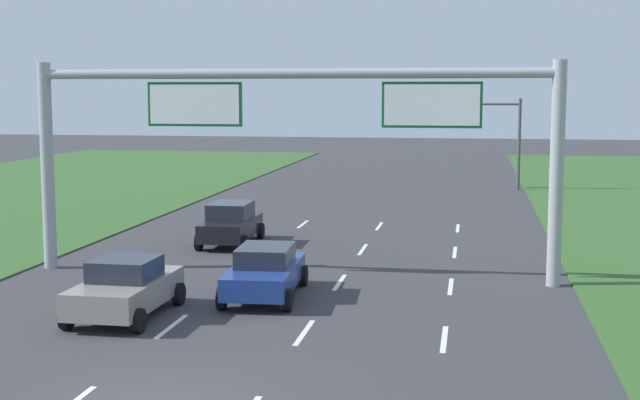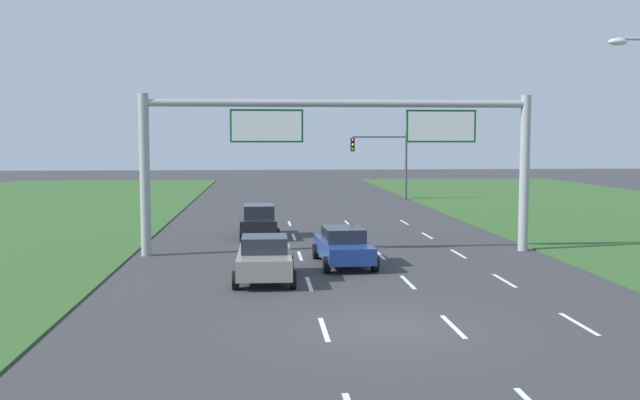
% 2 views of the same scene
% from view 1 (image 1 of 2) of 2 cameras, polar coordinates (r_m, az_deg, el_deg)
% --- Properties ---
extents(lane_dashes_inner_left, '(0.14, 44.40, 0.01)m').
position_cam_1_polar(lane_dashes_inner_left, '(20.87, -12.23, -10.01)').
color(lane_dashes_inner_left, white).
rests_on(lane_dashes_inner_left, ground_plane).
extents(lane_dashes_inner_right, '(0.14, 44.40, 0.01)m').
position_cam_1_polar(lane_dashes_inner_right, '(19.87, -2.66, -10.74)').
color(lane_dashes_inner_right, white).
rests_on(lane_dashes_inner_right, ground_plane).
extents(lane_dashes_slip, '(0.14, 44.40, 0.01)m').
position_cam_1_polar(lane_dashes_slip, '(19.45, 7.66, -11.19)').
color(lane_dashes_slip, white).
rests_on(lane_dashes_slip, ground_plane).
extents(car_near_red, '(2.28, 4.48, 1.51)m').
position_cam_1_polar(car_near_red, '(26.36, -3.54, -4.58)').
color(car_near_red, navy).
rests_on(car_near_red, ground_plane).
extents(car_lead_silver, '(2.08, 4.20, 1.67)m').
position_cam_1_polar(car_lead_silver, '(35.41, -5.73, -1.50)').
color(car_lead_silver, black).
rests_on(car_lead_silver, ground_plane).
extents(car_mid_lane, '(2.19, 4.15, 1.59)m').
position_cam_1_polar(car_mid_lane, '(24.61, -12.35, -5.52)').
color(car_mid_lane, gray).
rests_on(car_mid_lane, ground_plane).
extents(sign_gantry, '(17.24, 0.44, 7.00)m').
position_cam_1_polar(sign_gantry, '(28.71, -1.71, 4.68)').
color(sign_gantry, '#9EA0A5').
rests_on(sign_gantry, ground_plane).
extents(traffic_light_mast, '(4.76, 0.49, 5.60)m').
position_cam_1_polar(traffic_light_mast, '(55.59, 10.65, 4.63)').
color(traffic_light_mast, '#47494F').
rests_on(traffic_light_mast, ground_plane).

